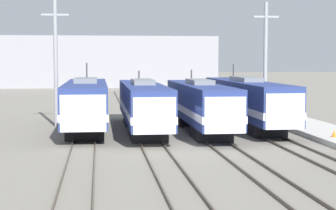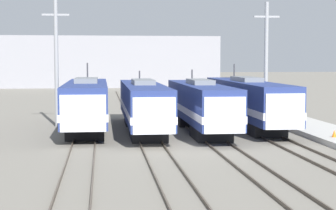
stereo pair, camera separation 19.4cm
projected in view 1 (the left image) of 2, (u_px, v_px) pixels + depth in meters
ground_plane at (187, 147)px, 35.09m from camera, size 400.00×400.00×0.00m
rail_pair_far_left at (83, 147)px, 34.30m from camera, size 1.51×120.00×0.15m
rail_pair_center_left at (153, 146)px, 34.82m from camera, size 1.51×120.00×0.15m
rail_pair_center_right at (220, 145)px, 35.34m from camera, size 1.51×120.00×0.15m
rail_pair_far_right at (286, 143)px, 35.87m from camera, size 1.51×120.00×0.15m
locomotive_far_left at (86, 104)px, 42.51m from camera, size 3.13×17.06×5.16m
locomotive_center_left at (143, 105)px, 41.95m from camera, size 2.85×18.06×4.51m
locomotive_center_right at (201, 105)px, 42.02m from camera, size 2.81×17.38×4.61m
locomotive_far_right at (247, 101)px, 45.04m from camera, size 2.85×19.53×5.04m
catenary_tower_left at (56, 61)px, 44.99m from camera, size 2.16×0.33×10.22m
catenary_tower_right at (265, 61)px, 47.11m from camera, size 2.16×0.33×10.22m
traffic_cone at (334, 133)px, 36.69m from camera, size 0.32×0.32×0.47m
depot_building at (106, 62)px, 113.85m from camera, size 43.15×15.84×9.91m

